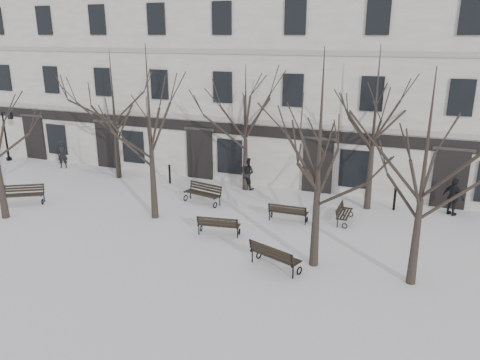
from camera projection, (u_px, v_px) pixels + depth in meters
The scene contains 20 objects.
ground at pixel (192, 239), 19.58m from camera, with size 100.00×100.00×0.00m, color silver.
building at pixel (284, 79), 29.43m from camera, with size 40.40×10.20×11.40m.
tree_1 at pixel (149, 113), 20.41m from camera, with size 5.49×5.49×7.84m.
tree_2 at pixel (320, 135), 15.92m from camera, with size 5.49×5.49×7.84m.
tree_3 at pixel (426, 155), 14.76m from camera, with size 5.10×5.10×7.29m.
tree_4 at pixel (113, 99), 26.61m from camera, with size 5.20×5.20×7.43m.
tree_5 at pixel (246, 114), 24.55m from camera, with size 4.71×4.71×6.73m.
tree_6 at pixel (375, 109), 21.54m from camera, with size 5.46×5.46×7.80m.
bench_0 at pixel (24, 194), 23.46m from camera, with size 1.98×1.57×0.97m.
bench_1 at pixel (219, 225), 19.78m from camera, with size 1.86×0.93×0.90m.
bench_2 at pixel (274, 256), 16.91m from camera, with size 2.07×1.33×0.99m.
bench_3 at pixel (203, 193), 23.59m from camera, with size 2.07×1.10×1.00m.
bench_4 at pixel (288, 212), 21.21m from camera, with size 1.79×0.71×0.89m.
bench_5 at pixel (343, 213), 21.23m from camera, with size 0.62×1.61×0.81m.
lamp_post at pixel (8, 132), 31.08m from camera, with size 1.07×0.40×3.41m.
bollard_a at pixel (170, 173), 26.65m from camera, with size 0.15×0.15×1.13m.
bollard_b at pixel (395, 198), 22.61m from camera, with size 0.15×0.15×1.14m.
pedestrian_a at pixel (64, 168), 29.98m from camera, with size 0.64×0.42×1.74m, color black.
pedestrian_b at pixel (247, 189), 25.89m from camera, with size 0.88×0.68×1.80m, color black.
pedestrian_c at pixel (451, 215), 22.17m from camera, with size 1.06×0.44×1.80m, color black.
Camera 1 is at (8.48, -15.95, 8.20)m, focal length 35.00 mm.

